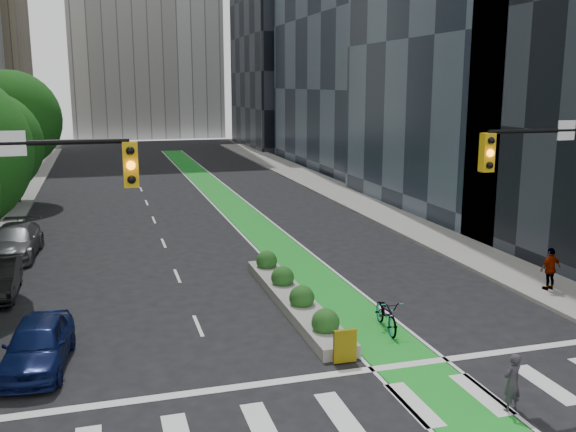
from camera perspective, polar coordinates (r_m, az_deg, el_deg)
ground at (r=17.53m, az=3.47°, el=-15.77°), size 160.00×160.00×0.00m
sidewalk_right at (r=43.90m, az=6.98°, el=1.09°), size 3.60×90.00×0.15m
bike_lane_paint at (r=46.10m, az=-5.63°, el=1.54°), size 2.20×70.00×0.01m
building_dark_end at (r=86.62m, az=0.78°, el=15.60°), size 14.00×18.00×28.00m
tree_far at (r=47.02m, az=-23.42°, el=7.82°), size 6.60×6.60×9.00m
median_planter at (r=23.90m, az=0.48°, el=-7.13°), size 1.20×10.26×1.10m
bicycle at (r=21.85m, az=8.76°, el=-8.58°), size 1.02×2.22×1.12m
cyclist at (r=17.45m, az=19.30°, el=-13.78°), size 0.63×0.50×1.53m
parked_car_left_near at (r=20.15m, az=-21.35°, el=-10.58°), size 2.11×4.36×1.43m
parked_car_left_far at (r=33.06m, az=-23.11°, el=-2.08°), size 2.41×5.28×1.50m
pedestrian_far at (r=27.11m, az=22.30°, el=-4.37°), size 1.03×0.53×1.69m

